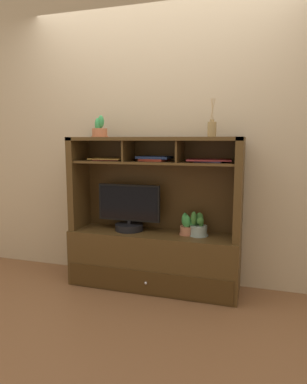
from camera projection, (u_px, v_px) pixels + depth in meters
floor_plane at (154, 287)px, 3.15m from camera, size 6.00×6.00×0.02m
back_wall at (161, 130)px, 3.16m from camera, size 6.00×0.02×2.80m
media_console at (154, 242)px, 3.09m from camera, size 1.51×0.44×1.34m
tv_monitor at (129, 212)px, 3.12m from camera, size 0.58×0.25×0.42m
potted_orchid at (187, 225)px, 2.99m from camera, size 0.14×0.13×0.19m
potted_fern at (198, 227)px, 2.96m from camera, size 0.16×0.16×0.21m
magazine_stack_left at (108, 159)px, 3.12m from camera, size 0.30×0.21×0.02m
magazine_stack_centre at (154, 158)px, 3.02m from camera, size 0.29×0.24×0.04m
magazine_stack_right at (209, 160)px, 2.87m from camera, size 0.38×0.26×0.02m
diffuser_bottle at (212, 129)px, 2.82m from camera, size 0.07×0.07×0.31m
potted_succulent at (99, 129)px, 3.06m from camera, size 0.15×0.15×0.19m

